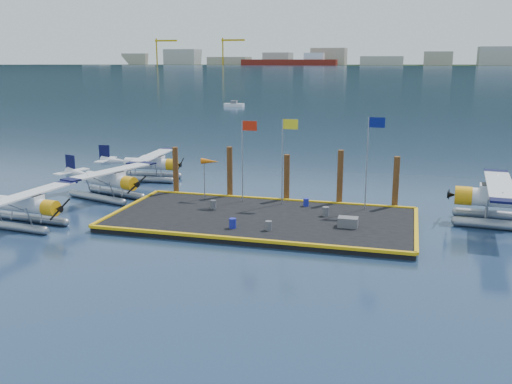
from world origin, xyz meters
TOP-DOWN VIEW (x-y plane):
  - ground at (0.00, 0.00)m, footprint 4000.00×4000.00m
  - dock at (0.00, 0.00)m, footprint 20.00×10.00m
  - dock_bumpers at (0.00, 0.00)m, footprint 20.25×10.25m
  - far_backdrop at (239.91, 1737.52)m, footprint 3050.00×2050.00m
  - seaplane_a at (-14.79, -4.95)m, footprint 7.74×8.54m
  - seaplane_b at (-13.25, 3.31)m, footprint 8.14×8.72m
  - seaplane_c at (-13.36, 10.74)m, footprint 7.85×8.65m
  - seaplane_d at (15.59, 3.63)m, footprint 9.49×10.47m
  - drum_0 at (-3.89, 1.17)m, footprint 0.43×0.43m
  - drum_1 at (1.14, -2.85)m, footprint 0.42×0.42m
  - drum_2 at (4.08, 1.37)m, footprint 0.45×0.45m
  - drum_3 at (-1.15, -2.98)m, footprint 0.45×0.45m
  - drum_5 at (2.32, 3.63)m, footprint 0.40×0.40m
  - crate at (5.81, -0.83)m, footprint 1.25×0.83m
  - flagpole_red at (-2.29, 3.80)m, footprint 1.14×0.08m
  - flagpole_yellow at (0.70, 3.80)m, footprint 1.14×0.08m
  - flagpole_blue at (6.70, 3.80)m, footprint 1.14×0.08m
  - windsock at (-5.03, 3.80)m, footprint 1.40×0.44m
  - piling_0 at (-8.50, 5.40)m, footprint 0.44×0.44m
  - piling_1 at (-4.00, 5.40)m, footprint 0.44×0.44m
  - piling_2 at (0.50, 5.40)m, footprint 0.44×0.44m
  - piling_3 at (4.50, 5.40)m, footprint 0.44×0.44m
  - piling_4 at (8.50, 5.40)m, footprint 0.44×0.44m

SIDE VIEW (x-z plane):
  - ground at x=0.00m, z-range 0.00..0.00m
  - dock at x=0.00m, z-range 0.00..0.40m
  - dock_bumpers at x=0.00m, z-range 0.40..0.58m
  - drum_5 at x=2.32m, z-range 0.40..0.96m
  - drum_1 at x=1.14m, z-range 0.40..0.99m
  - drum_0 at x=-3.89m, z-range 0.40..1.00m
  - crate at x=5.81m, z-range 0.40..1.02m
  - drum_3 at x=-1.15m, z-range 0.40..1.03m
  - drum_2 at x=4.08m, z-range 0.40..1.03m
  - seaplane_a at x=-14.79m, z-range -0.19..2.83m
  - seaplane_c at x=-13.36m, z-range -0.20..2.88m
  - seaplane_b at x=-13.25m, z-range -0.20..2.91m
  - seaplane_d at x=15.59m, z-range -0.24..3.47m
  - piling_2 at x=0.50m, z-range 0.00..3.80m
  - piling_0 at x=-8.50m, z-range 0.00..4.00m
  - piling_4 at x=8.50m, z-range 0.00..4.00m
  - piling_1 at x=-4.00m, z-range 0.00..4.20m
  - piling_3 at x=4.50m, z-range 0.00..4.30m
  - windsock at x=-5.03m, z-range 1.67..4.79m
  - flagpole_red at x=-2.29m, z-range 1.40..7.40m
  - flagpole_yellow at x=0.70m, z-range 1.41..7.61m
  - flagpole_blue at x=6.70m, z-range 1.44..7.94m
  - far_backdrop at x=239.91m, z-range -395.55..414.45m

